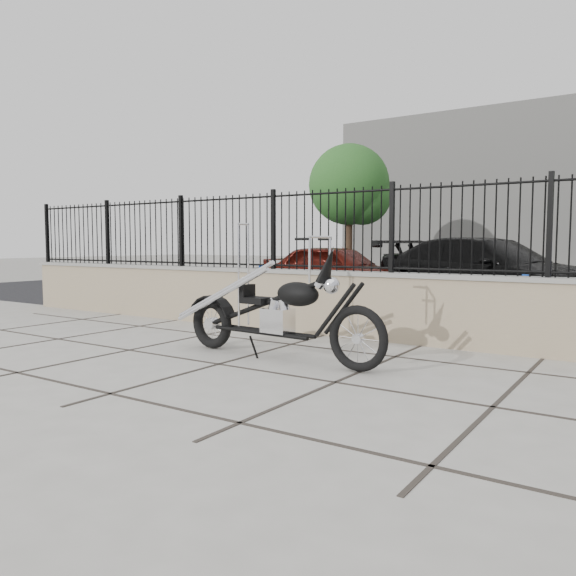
# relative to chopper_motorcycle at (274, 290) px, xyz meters

# --- Properties ---
(ground_plane) EXTENTS (90.00, 90.00, 0.00)m
(ground_plane) POSITION_rel_chopper_motorcycle_xyz_m (-0.34, -0.61, -0.82)
(ground_plane) COLOR #99968E
(ground_plane) RESTS_ON ground
(parking_lot) EXTENTS (30.00, 30.00, 0.00)m
(parking_lot) POSITION_rel_chopper_motorcycle_xyz_m (-0.34, 11.89, -0.82)
(parking_lot) COLOR black
(parking_lot) RESTS_ON ground
(retaining_wall) EXTENTS (14.00, 0.36, 0.96)m
(retaining_wall) POSITION_rel_chopper_motorcycle_xyz_m (-0.34, 1.89, -0.34)
(retaining_wall) COLOR gray
(retaining_wall) RESTS_ON ground_plane
(iron_fence) EXTENTS (14.00, 0.08, 1.20)m
(iron_fence) POSITION_rel_chopper_motorcycle_xyz_m (-0.34, 1.89, 0.74)
(iron_fence) COLOR black
(iron_fence) RESTS_ON retaining_wall
(background_building) EXTENTS (22.00, 6.00, 8.00)m
(background_building) POSITION_rel_chopper_motorcycle_xyz_m (-0.34, 25.89, 3.18)
(background_building) COLOR beige
(background_building) RESTS_ON ground_plane
(chopper_motorcycle) EXTENTS (2.76, 0.68, 1.64)m
(chopper_motorcycle) POSITION_rel_chopper_motorcycle_xyz_m (0.00, 0.00, 0.00)
(chopper_motorcycle) COLOR black
(chopper_motorcycle) RESTS_ON ground_plane
(car_red) EXTENTS (4.07, 1.85, 1.35)m
(car_red) POSITION_rel_chopper_motorcycle_xyz_m (-2.94, 6.88, -0.14)
(car_red) COLOR #480F0A
(car_red) RESTS_ON parking_lot
(car_black) EXTENTS (5.55, 3.73, 1.49)m
(car_black) POSITION_rel_chopper_motorcycle_xyz_m (0.80, 6.68, -0.07)
(car_black) COLOR black
(car_black) RESTS_ON parking_lot
(bollard_a) EXTENTS (0.12, 0.12, 0.93)m
(bollard_a) POSITION_rel_chopper_motorcycle_xyz_m (-2.85, 3.63, -0.36)
(bollard_a) COLOR blue
(bollard_a) RESTS_ON ground_plane
(bollard_b) EXTENTS (0.14, 0.14, 0.89)m
(bollard_b) POSITION_rel_chopper_motorcycle_xyz_m (2.06, 3.79, -0.38)
(bollard_b) COLOR #0B2DAC
(bollard_b) RESTS_ON ground_plane
(tree_left) EXTENTS (3.31, 3.31, 5.59)m
(tree_left) POSITION_rel_chopper_motorcycle_xyz_m (-7.05, 15.41, 3.09)
(tree_left) COLOR #382619
(tree_left) RESTS_ON ground_plane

